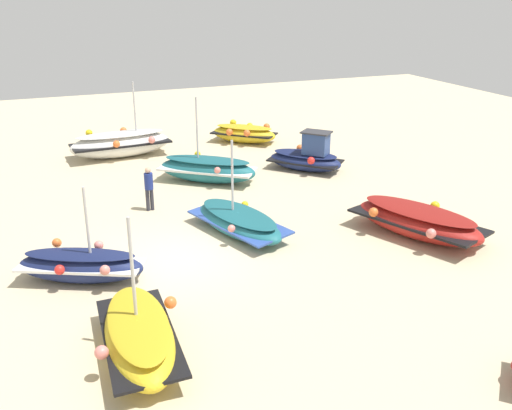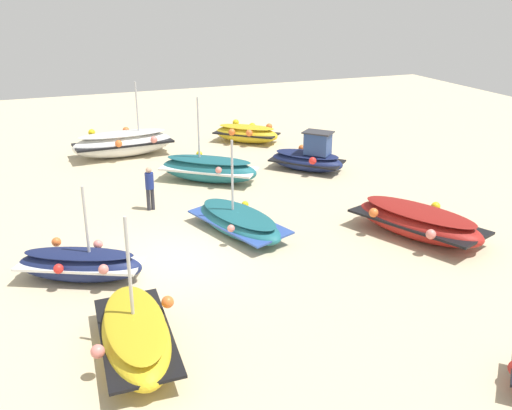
# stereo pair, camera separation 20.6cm
# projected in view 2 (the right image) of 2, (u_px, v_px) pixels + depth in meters

# --- Properties ---
(ground_plane) EXTENTS (59.72, 59.72, 0.00)m
(ground_plane) POSITION_uv_depth(u_px,v_px,m) (178.00, 258.00, 18.04)
(ground_plane) COLOR beige
(fishing_boat_0) EXTENTS (2.70, 3.75, 2.87)m
(fishing_boat_0) POSITION_uv_depth(u_px,v_px,m) (80.00, 264.00, 16.52)
(fishing_boat_0) COLOR navy
(fishing_boat_0) RESTS_ON ground_plane
(fishing_boat_1) EXTENTS (3.69, 4.18, 3.60)m
(fishing_boat_1) POSITION_uv_depth(u_px,v_px,m) (209.00, 169.00, 24.73)
(fishing_boat_1) COLOR #1E6670
(fishing_boat_1) RESTS_ON ground_plane
(fishing_boat_2) EXTENTS (4.93, 3.55, 1.05)m
(fishing_boat_2) POSITION_uv_depth(u_px,v_px,m) (418.00, 221.00, 19.39)
(fishing_boat_2) COLOR maroon
(fishing_boat_2) RESTS_ON ground_plane
(fishing_boat_3) EXTENTS (3.99, 2.10, 3.31)m
(fishing_boat_3) POSITION_uv_depth(u_px,v_px,m) (136.00, 335.00, 13.20)
(fishing_boat_3) COLOR gold
(fishing_boat_3) RESTS_ON ground_plane
(fishing_boat_5) EXTENTS (2.51, 4.92, 3.61)m
(fishing_boat_5) POSITION_uv_depth(u_px,v_px,m) (123.00, 143.00, 28.38)
(fishing_boat_5) COLOR white
(fishing_boat_5) RESTS_ON ground_plane
(fishing_boat_6) EXTENTS (4.35, 2.68, 3.21)m
(fishing_boat_6) POSITION_uv_depth(u_px,v_px,m) (238.00, 221.00, 19.68)
(fishing_boat_6) COLOR #1E6670
(fishing_boat_6) RESTS_ON ground_plane
(fishing_boat_7) EXTENTS (3.44, 3.31, 1.85)m
(fishing_boat_7) POSITION_uv_depth(u_px,v_px,m) (309.00, 158.00, 26.24)
(fishing_boat_7) COLOR navy
(fishing_boat_7) RESTS_ON ground_plane
(fishing_boat_9) EXTENTS (3.39, 3.54, 1.01)m
(fishing_boat_9) POSITION_uv_depth(u_px,v_px,m) (247.00, 133.00, 30.91)
(fishing_boat_9) COLOR gold
(fishing_boat_9) RESTS_ON ground_plane
(person_walking) EXTENTS (0.32, 0.32, 1.66)m
(person_walking) POSITION_uv_depth(u_px,v_px,m) (150.00, 185.00, 21.52)
(person_walking) COLOR #2D2D38
(person_walking) RESTS_ON ground_plane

